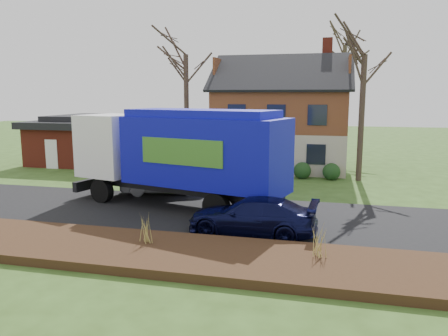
# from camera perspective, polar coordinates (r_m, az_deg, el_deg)

# --- Properties ---
(ground) EXTENTS (120.00, 120.00, 0.00)m
(ground) POSITION_cam_1_polar(r_m,az_deg,el_deg) (19.54, -2.98, -6.06)
(ground) COLOR #2E4918
(ground) RESTS_ON ground
(road) EXTENTS (80.00, 7.00, 0.02)m
(road) POSITION_cam_1_polar(r_m,az_deg,el_deg) (19.54, -2.98, -6.03)
(road) COLOR black
(road) RESTS_ON ground
(mulch_verge) EXTENTS (80.00, 3.50, 0.30)m
(mulch_verge) POSITION_cam_1_polar(r_m,az_deg,el_deg) (14.74, -9.01, -10.80)
(mulch_verge) COLOR black
(mulch_verge) RESTS_ON ground
(main_house) EXTENTS (12.95, 8.95, 9.26)m
(main_house) POSITION_cam_1_polar(r_m,az_deg,el_deg) (32.20, 6.72, 7.28)
(main_house) COLOR #BDAF98
(main_house) RESTS_ON ground
(ranch_house) EXTENTS (9.80, 8.20, 3.70)m
(ranch_house) POSITION_cam_1_polar(r_m,az_deg,el_deg) (35.75, -15.58, 3.65)
(ranch_house) COLOR maroon
(ranch_house) RESTS_ON ground
(garbage_truck) EXTENTS (11.11, 5.50, 4.60)m
(garbage_truck) POSITION_cam_1_polar(r_m,az_deg,el_deg) (20.45, -5.62, 2.19)
(garbage_truck) COLOR black
(garbage_truck) RESTS_ON ground
(silver_sedan) EXTENTS (4.83, 2.95, 1.50)m
(silver_sedan) POSITION_cam_1_polar(r_m,az_deg,el_deg) (23.56, -7.73, -1.57)
(silver_sedan) COLOR #A5A7AD
(silver_sedan) RESTS_ON ground
(navy_wagon) EXTENTS (5.00, 2.24, 1.42)m
(navy_wagon) POSITION_cam_1_polar(r_m,az_deg,el_deg) (16.65, 3.70, -6.28)
(navy_wagon) COLOR black
(navy_wagon) RESTS_ON ground
(tree_front_west) EXTENTS (3.70, 3.70, 11.00)m
(tree_front_west) POSITION_cam_1_polar(r_m,az_deg,el_deg) (30.17, -5.05, 16.74)
(tree_front_west) COLOR #3C2C24
(tree_front_west) RESTS_ON ground
(tree_front_east) EXTENTS (3.92, 3.92, 10.90)m
(tree_front_east) POSITION_cam_1_polar(r_m,az_deg,el_deg) (28.14, 18.04, 16.44)
(tree_front_east) COLOR #3E2E25
(tree_front_east) RESTS_ON ground
(tree_back) EXTENTS (4.06, 4.06, 12.86)m
(tree_back) POSITION_cam_1_polar(r_m,az_deg,el_deg) (40.20, 15.62, 16.99)
(tree_back) COLOR #3B3223
(tree_back) RESTS_ON ground
(grass_clump_mid) EXTENTS (0.37, 0.31, 1.04)m
(grass_clump_mid) POSITION_cam_1_polar(r_m,az_deg,el_deg) (15.05, -10.27, -7.72)
(grass_clump_mid) COLOR olive
(grass_clump_mid) RESTS_ON mulch_verge
(grass_clump_east) EXTENTS (0.38, 0.31, 0.95)m
(grass_clump_east) POSITION_cam_1_polar(r_m,az_deg,el_deg) (13.99, 12.44, -9.31)
(grass_clump_east) COLOR #AC984C
(grass_clump_east) RESTS_ON mulch_verge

